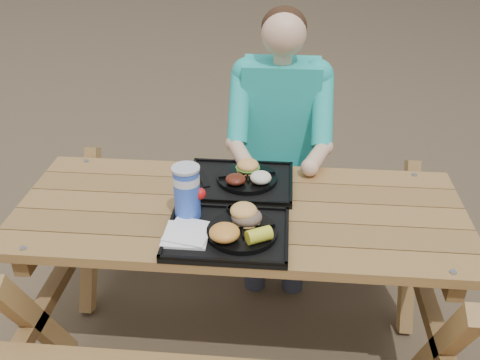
{
  "coord_description": "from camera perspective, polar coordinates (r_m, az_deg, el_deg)",
  "views": [
    {
      "loc": [
        0.16,
        -1.79,
        1.92
      ],
      "look_at": [
        0.0,
        0.0,
        0.88
      ],
      "focal_mm": 40.0,
      "sensor_mm": 36.0,
      "label": 1
    }
  ],
  "objects": [
    {
      "name": "tray_far",
      "position": [
        2.3,
        -0.01,
        -0.32
      ],
      "size": [
        0.45,
        0.35,
        0.02
      ],
      "primitive_type": "cube",
      "color": "black",
      "rests_on": "picnic_table"
    },
    {
      "name": "tray_near",
      "position": [
        1.98,
        -1.36,
        -5.86
      ],
      "size": [
        0.45,
        0.35,
        0.02
      ],
      "primitive_type": "cube",
      "color": "black",
      "rests_on": "picnic_table"
    },
    {
      "name": "sandwich",
      "position": [
        1.96,
        0.72,
        -3.16
      ],
      "size": [
        0.11,
        0.11,
        0.11
      ],
      "primitive_type": null,
      "color": "#F2B055",
      "rests_on": "plate_near"
    },
    {
      "name": "napkin_stack",
      "position": [
        1.96,
        -5.76,
        -5.75
      ],
      "size": [
        0.16,
        0.16,
        0.02
      ],
      "primitive_type": "cube",
      "rotation": [
        0.0,
        0.0,
        -0.0
      ],
      "color": "white",
      "rests_on": "tray_near"
    },
    {
      "name": "mac_cheese",
      "position": [
        1.89,
        -1.66,
        -5.63
      ],
      "size": [
        0.11,
        0.11,
        0.06
      ],
      "primitive_type": "ellipsoid",
      "color": "gold",
      "rests_on": "plate_near"
    },
    {
      "name": "baked_beans",
      "position": [
        2.22,
        -0.48,
        0.07
      ],
      "size": [
        0.09,
        0.09,
        0.04
      ],
      "primitive_type": "ellipsoid",
      "color": "#561D11",
      "rests_on": "plate_far"
    },
    {
      "name": "corn_cob",
      "position": [
        1.88,
        2.03,
        -5.89
      ],
      "size": [
        0.12,
        0.12,
        0.05
      ],
      "primitive_type": null,
      "rotation": [
        0.0,
        0.0,
        0.5
      ],
      "color": "yellow",
      "rests_on": "plate_near"
    },
    {
      "name": "plate_far",
      "position": [
        2.29,
        0.76,
        0.2
      ],
      "size": [
        0.26,
        0.26,
        0.02
      ],
      "primitive_type": "cylinder",
      "color": "black",
      "rests_on": "tray_far"
    },
    {
      "name": "condiment_mustard",
      "position": [
        2.06,
        0.58,
        -3.33
      ],
      "size": [
        0.06,
        0.06,
        0.03
      ],
      "primitive_type": "cylinder",
      "color": "yellow",
      "rests_on": "tray_near"
    },
    {
      "name": "plate_near",
      "position": [
        1.96,
        0.22,
        -5.55
      ],
      "size": [
        0.26,
        0.26,
        0.02
      ],
      "primitive_type": "cylinder",
      "color": "black",
      "rests_on": "tray_near"
    },
    {
      "name": "burger",
      "position": [
        2.3,
        0.84,
        1.86
      ],
      "size": [
        0.1,
        0.1,
        0.09
      ],
      "primitive_type": null,
      "color": "#F8AD57",
      "rests_on": "plate_far"
    },
    {
      "name": "picnic_table",
      "position": [
        2.37,
        -0.0,
        -10.63
      ],
      "size": [
        1.8,
        1.49,
        0.75
      ],
      "primitive_type": null,
      "color": "#999999",
      "rests_on": "ground"
    },
    {
      "name": "soda_cup",
      "position": [
        2.02,
        -5.69,
        -1.4
      ],
      "size": [
        0.1,
        0.1,
        0.2
      ],
      "primitive_type": "cylinder",
      "color": "blue",
      "rests_on": "tray_near"
    },
    {
      "name": "ground",
      "position": [
        2.63,
        -0.0,
        -16.85
      ],
      "size": [
        60.0,
        60.0,
        0.0
      ],
      "primitive_type": "plane",
      "color": "#999999",
      "rests_on": "ground"
    },
    {
      "name": "diner",
      "position": [
        2.81,
        4.18,
        2.79
      ],
      "size": [
        0.48,
        0.84,
        1.28
      ],
      "primitive_type": null,
      "color": "#1BA8BE",
      "rests_on": "ground"
    },
    {
      "name": "cutlery_far",
      "position": [
        2.31,
        -4.0,
        0.22
      ],
      "size": [
        0.08,
        0.16,
        0.01
      ],
      "primitive_type": "cube",
      "rotation": [
        0.0,
        0.0,
        0.38
      ],
      "color": "black",
      "rests_on": "tray_far"
    },
    {
      "name": "potato_salad",
      "position": [
        2.23,
        2.22,
        0.26
      ],
      "size": [
        0.09,
        0.09,
        0.05
      ],
      "primitive_type": "ellipsoid",
      "color": "white",
      "rests_on": "plate_far"
    },
    {
      "name": "condiment_bbq",
      "position": [
        2.06,
        -0.72,
        -3.3
      ],
      "size": [
        0.05,
        0.05,
        0.03
      ],
      "primitive_type": "cylinder",
      "color": "black",
      "rests_on": "tray_near"
    }
  ]
}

